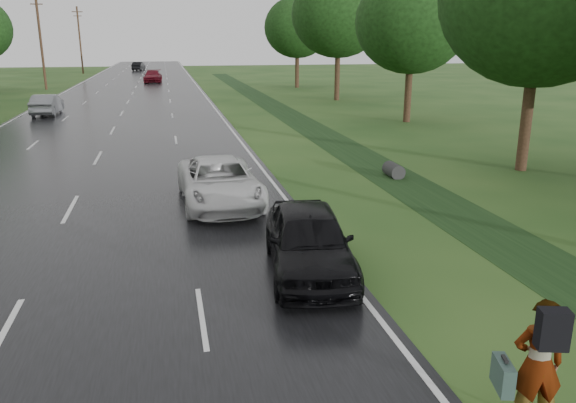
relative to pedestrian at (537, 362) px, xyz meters
The scene contains 17 objects.
ground 8.70m from the pedestrian, 152.41° to the left, with size 220.00×220.00×0.00m, color #224518.
road 49.61m from the pedestrian, 98.89° to the left, with size 14.00×180.00×0.04m, color black.
edge_stripe_east 49.02m from the pedestrian, 91.07° to the left, with size 0.12×180.00×0.01m, color silver.
edge_stripe_west 51.09m from the pedestrian, 106.39° to the left, with size 0.12×180.00×0.01m, color silver.
center_line 49.61m from the pedestrian, 98.89° to the left, with size 0.12×180.00×0.01m, color silver.
drainage_ditch 23.05m from the pedestrian, 80.42° to the left, with size 2.20×120.00×0.56m.
utility_pole_far 61.52m from the pedestrian, 105.95° to the left, with size 1.60×0.26×10.00m.
utility_pole_distant 90.69m from the pedestrian, 100.73° to the left, with size 1.60×0.26×10.00m.
tree_east_c 30.36m from the pedestrian, 69.39° to the left, with size 7.00×7.00×9.29m.
tree_east_d 43.65m from the pedestrian, 76.44° to the left, with size 8.00×8.00×10.76m.
tree_east_f 57.12m from the pedestrian, 80.04° to the left, with size 7.20×7.20×9.62m.
pedestrian is the anchor object (origin of this frame).
white_pickup 11.98m from the pedestrian, 104.84° to the left, with size 2.37×5.13×1.43m, color silver.
dark_sedan 5.90m from the pedestrian, 106.41° to the left, with size 1.79×4.45×1.52m, color black.
silver_sedan 38.49m from the pedestrian, 109.21° to the left, with size 1.50×4.29×1.41m, color gray.
far_car_red 67.27m from the pedestrian, 95.02° to the left, with size 2.05×5.04×1.46m, color maroon.
far_car_dark 96.43m from the pedestrian, 95.16° to the left, with size 1.53×4.39×1.45m, color black.
Camera 1 is at (3.06, -9.69, 5.07)m, focal length 35.00 mm.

